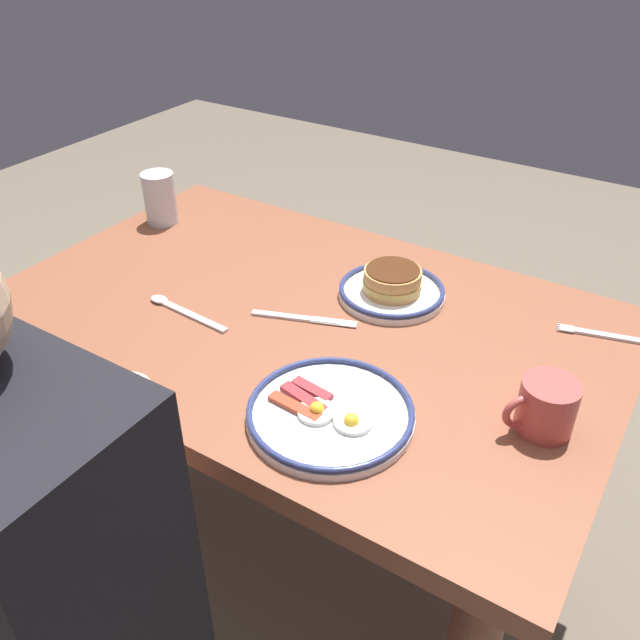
# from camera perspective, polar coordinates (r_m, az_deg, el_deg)

# --- Properties ---
(ground_plane) EXTENTS (6.00, 6.00, 0.00)m
(ground_plane) POSITION_cam_1_polar(r_m,az_deg,el_deg) (1.82, -1.28, -19.49)
(ground_plane) COLOR #685D4D
(dining_table) EXTENTS (1.22, 0.78, 0.75)m
(dining_table) POSITION_cam_1_polar(r_m,az_deg,el_deg) (1.38, -1.60, -4.22)
(dining_table) COLOR brown
(dining_table) RESTS_ON ground_plane
(plate_near_main) EXTENTS (0.22, 0.22, 0.06)m
(plate_near_main) POSITION_cam_1_polar(r_m,az_deg,el_deg) (1.35, 6.21, 2.82)
(plate_near_main) COLOR white
(plate_near_main) RESTS_ON dining_table
(plate_center_pancakes) EXTENTS (0.27, 0.27, 0.04)m
(plate_center_pancakes) POSITION_cam_1_polar(r_m,az_deg,el_deg) (1.05, 0.87, -7.99)
(plate_center_pancakes) COLOR white
(plate_center_pancakes) RESTS_ON dining_table
(coffee_mug) EXTENTS (0.10, 0.10, 0.09)m
(coffee_mug) POSITION_cam_1_polar(r_m,az_deg,el_deg) (1.07, 18.88, -7.04)
(coffee_mug) COLOR #BF4C47
(coffee_mug) RESTS_ON dining_table
(drinking_glass) EXTENTS (0.08, 0.08, 0.13)m
(drinking_glass) POSITION_cam_1_polar(r_m,az_deg,el_deg) (1.68, -13.61, 9.98)
(drinking_glass) COLOR silver
(drinking_glass) RESTS_ON dining_table
(fork_near) EXTENTS (0.20, 0.07, 0.01)m
(fork_near) POSITION_cam_1_polar(r_m,az_deg,el_deg) (1.35, 23.86, -1.31)
(fork_near) COLOR silver
(fork_near) RESTS_ON dining_table
(butter_knife) EXTENTS (0.21, 0.09, 0.01)m
(butter_knife) POSITION_cam_1_polar(r_m,az_deg,el_deg) (1.28, -1.47, 0.16)
(butter_knife) COLOR silver
(butter_knife) RESTS_ON dining_table
(tea_spoon) EXTENTS (0.20, 0.03, 0.01)m
(tea_spoon) POSITION_cam_1_polar(r_m,az_deg,el_deg) (1.34, -12.19, 0.99)
(tea_spoon) COLOR silver
(tea_spoon) RESTS_ON dining_table
(seated_diner) EXTENTS (0.44, 0.34, 1.20)m
(seated_diner) POSITION_cam_1_polar(r_m,az_deg,el_deg) (1.12, -22.15, -24.10)
(seated_diner) COLOR black
(seated_diner) RESTS_ON ground_plane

